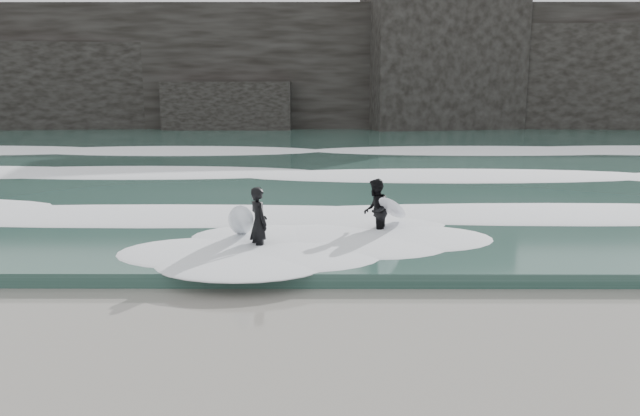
% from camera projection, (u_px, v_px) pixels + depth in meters
% --- Properties ---
extents(ground, '(120.00, 120.00, 0.00)m').
position_uv_depth(ground, '(361.00, 357.00, 8.90)').
color(ground, olive).
rests_on(ground, ground).
extents(sea, '(90.00, 52.00, 0.30)m').
position_uv_depth(sea, '(331.00, 147.00, 37.31)').
color(sea, '#2B4B43').
rests_on(sea, ground).
extents(headland, '(70.00, 9.00, 10.00)m').
position_uv_depth(headland, '(329.00, 70.00, 53.03)').
color(headland, black).
rests_on(headland, ground).
extents(foam_near, '(60.00, 3.20, 0.20)m').
position_uv_depth(foam_near, '(342.00, 207.00, 17.65)').
color(foam_near, white).
rests_on(foam_near, sea).
extents(foam_mid, '(60.00, 4.00, 0.24)m').
position_uv_depth(foam_mid, '(336.00, 172.00, 24.51)').
color(foam_mid, white).
rests_on(foam_mid, sea).
extents(foam_far, '(60.00, 4.80, 0.30)m').
position_uv_depth(foam_far, '(332.00, 148.00, 33.33)').
color(foam_far, white).
rests_on(foam_far, sea).
extents(surfer_left, '(1.11, 1.92, 1.62)m').
position_uv_depth(surfer_left, '(254.00, 222.00, 13.82)').
color(surfer_left, black).
rests_on(surfer_left, ground).
extents(surfer_right, '(1.34, 1.90, 1.57)m').
position_uv_depth(surfer_right, '(378.00, 210.00, 15.26)').
color(surfer_right, black).
rests_on(surfer_right, ground).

